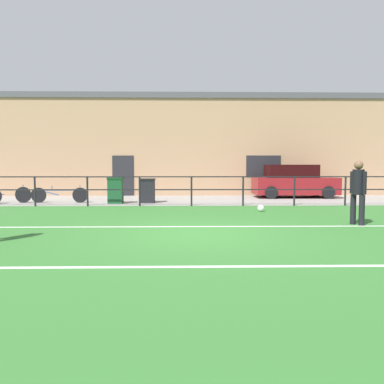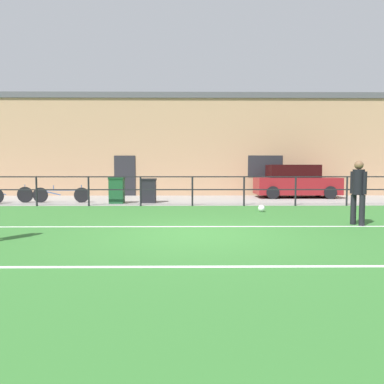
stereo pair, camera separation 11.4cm
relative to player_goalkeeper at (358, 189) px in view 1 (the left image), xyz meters
name	(u,v)px [view 1 (the left image)]	position (x,y,z in m)	size (l,w,h in m)	color
ground	(197,235)	(-4.22, -1.23, -0.96)	(60.00, 44.00, 0.04)	#33702D
field_line_touchline	(195,227)	(-4.22, -0.22, -0.94)	(36.00, 0.11, 0.00)	white
field_line_hash	(203,267)	(-4.22, -3.96, -0.94)	(36.00, 0.11, 0.00)	white
pavement_strip	(190,200)	(-4.22, 7.27, -0.93)	(48.00, 5.00, 0.02)	gray
perimeter_fence	(191,187)	(-4.22, 4.77, -0.20)	(36.07, 0.07, 1.15)	black
clubhouse_facade	(189,146)	(-4.22, 10.97, 1.74)	(28.00, 2.56, 5.35)	tan
player_goalkeeper	(358,189)	(0.00, 0.00, 0.00)	(0.29, 0.40, 1.66)	black
soccer_ball_match	(261,208)	(-1.91, 2.90, -0.83)	(0.23, 0.23, 0.23)	white
parked_car_red	(294,182)	(0.84, 8.45, -0.17)	(3.95, 1.80, 1.60)	maroon
bicycle_parked_1	(4,195)	(-11.98, 5.97, -0.58)	(2.23, 0.04, 0.76)	black
bicycle_parked_2	(59,195)	(-9.71, 5.97, -0.59)	(2.35, 0.04, 0.73)	black
trash_bin_0	(116,190)	(-7.30, 5.60, -0.39)	(0.61, 0.52, 1.07)	#194C28
trash_bin_1	(147,191)	(-6.04, 5.90, -0.41)	(0.64, 0.54, 1.01)	black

